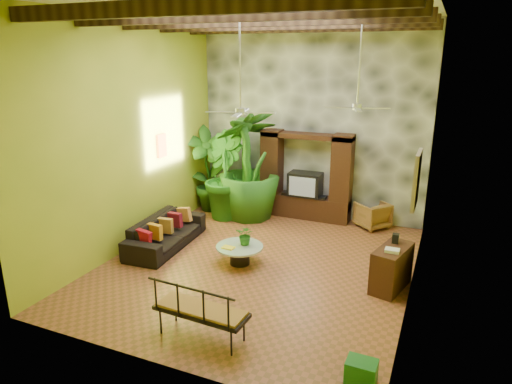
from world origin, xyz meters
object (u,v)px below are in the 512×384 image
at_px(sofa, 166,232).
at_px(tall_plant_b, 223,175).
at_px(green_bin, 361,373).
at_px(wicker_armchair, 372,215).
at_px(ceiling_fan_front, 240,100).
at_px(entertainment_center, 305,182).
at_px(iron_bench, 198,309).
at_px(tall_plant_c, 249,165).
at_px(coffee_table, 240,252).
at_px(side_console, 392,268).
at_px(ceiling_fan_back, 358,96).
at_px(tall_plant_a, 207,169).

height_order(sofa, tall_plant_b, tall_plant_b).
bearing_deg(green_bin, wicker_armchair, 98.31).
bearing_deg(ceiling_fan_front, entertainment_center, 86.76).
bearing_deg(iron_bench, tall_plant_b, 116.23).
distance_m(tall_plant_c, iron_bench, 5.61).
xyz_separation_m(tall_plant_b, iron_bench, (2.21, -5.09, -0.61)).
relative_size(coffee_table, side_console, 0.96).
bearing_deg(wicker_armchair, ceiling_fan_back, 34.05).
distance_m(ceiling_fan_front, sofa, 3.74).
relative_size(tall_plant_b, coffee_table, 2.35).
height_order(tall_plant_b, tall_plant_c, tall_plant_c).
distance_m(ceiling_fan_back, tall_plant_c, 3.80).
bearing_deg(green_bin, side_console, 90.00).
relative_size(tall_plant_c, green_bin, 7.16).
bearing_deg(side_console, tall_plant_b, 168.24).
xyz_separation_m(ceiling_fan_back, wicker_armchair, (0.19, 1.89, -3.07)).
distance_m(ceiling_fan_front, tall_plant_a, 4.46).
bearing_deg(green_bin, sofa, 150.44).
relative_size(entertainment_center, ceiling_fan_back, 1.29).
xyz_separation_m(wicker_armchair, iron_bench, (-1.60, -5.86, 0.21)).
distance_m(tall_plant_a, side_console, 5.92).
bearing_deg(ceiling_fan_back, tall_plant_b, 162.97).
xyz_separation_m(tall_plant_a, side_console, (5.29, -2.55, -0.77)).
bearing_deg(green_bin, ceiling_fan_back, 104.78).
xyz_separation_m(coffee_table, side_console, (3.03, 0.19, 0.15)).
height_order(coffee_table, green_bin, coffee_table).
relative_size(wicker_armchair, iron_bench, 0.48).
distance_m(tall_plant_b, iron_bench, 5.58).
height_order(wicker_armchair, coffee_table, wicker_armchair).
xyz_separation_m(entertainment_center, ceiling_fan_back, (1.60, -1.94, 2.44)).
xyz_separation_m(tall_plant_c, green_bin, (4.01, -5.32, -1.26)).
xyz_separation_m(wicker_armchair, tall_plant_c, (-3.15, -0.55, 1.11)).
bearing_deg(entertainment_center, coffee_table, -96.57).
bearing_deg(iron_bench, coffee_table, 104.86).
relative_size(tall_plant_a, side_console, 2.32).
relative_size(tall_plant_a, green_bin, 5.87).
height_order(tall_plant_c, green_bin, tall_plant_c).
bearing_deg(green_bin, tall_plant_a, 134.51).
height_order(sofa, wicker_armchair, sofa).
distance_m(entertainment_center, ceiling_fan_back, 3.50).
distance_m(ceiling_fan_front, coffee_table, 3.16).
bearing_deg(entertainment_center, iron_bench, -88.14).
bearing_deg(iron_bench, ceiling_fan_back, 73.25).
bearing_deg(tall_plant_c, ceiling_fan_back, -24.35).
bearing_deg(iron_bench, wicker_armchair, 77.47).
height_order(tall_plant_c, iron_bench, tall_plant_c).
relative_size(tall_plant_a, tall_plant_b, 1.03).
relative_size(ceiling_fan_front, sofa, 0.81).
bearing_deg(tall_plant_b, green_bin, -47.47).
height_order(ceiling_fan_back, wicker_armchair, ceiling_fan_back).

